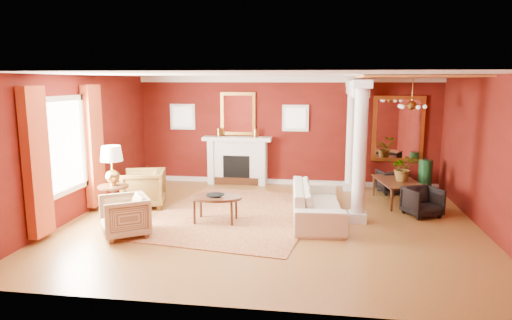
% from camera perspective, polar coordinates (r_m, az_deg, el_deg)
% --- Properties ---
extents(ground, '(8.00, 8.00, 0.00)m').
position_cam_1_polar(ground, '(9.16, 1.88, -7.81)').
color(ground, brown).
rests_on(ground, ground).
extents(room_shell, '(8.04, 7.04, 2.92)m').
position_cam_1_polar(room_shell, '(8.76, 1.95, 4.87)').
color(room_shell, '#5E110D').
rests_on(room_shell, ground).
extents(fireplace, '(1.85, 0.42, 1.29)m').
position_cam_1_polar(fireplace, '(12.39, -2.35, -0.05)').
color(fireplace, silver).
rests_on(fireplace, ground).
extents(overmantel_mirror, '(0.95, 0.07, 1.15)m').
position_cam_1_polar(overmantel_mirror, '(12.36, -2.27, 5.80)').
color(overmantel_mirror, gold).
rests_on(overmantel_mirror, fireplace).
extents(flank_window_left, '(0.70, 0.07, 0.70)m').
position_cam_1_polar(flank_window_left, '(12.76, -9.15, 5.36)').
color(flank_window_left, silver).
rests_on(flank_window_left, room_shell).
extents(flank_window_right, '(0.70, 0.07, 0.70)m').
position_cam_1_polar(flank_window_right, '(12.19, 4.95, 5.24)').
color(flank_window_right, silver).
rests_on(flank_window_right, room_shell).
extents(left_window, '(0.21, 2.55, 2.60)m').
position_cam_1_polar(left_window, '(9.52, -22.50, 0.92)').
color(left_window, white).
rests_on(left_window, room_shell).
extents(column_front, '(0.36, 0.36, 2.80)m').
position_cam_1_polar(column_front, '(9.10, 12.85, 1.07)').
color(column_front, silver).
rests_on(column_front, ground).
extents(column_back, '(0.36, 0.36, 2.80)m').
position_cam_1_polar(column_back, '(11.77, 11.86, 3.07)').
color(column_back, silver).
rests_on(column_back, ground).
extents(header_beam, '(0.30, 3.20, 0.32)m').
position_cam_1_polar(header_beam, '(10.59, 12.44, 8.78)').
color(header_beam, silver).
rests_on(header_beam, column_front).
extents(amber_ceiling, '(2.30, 3.40, 0.04)m').
position_cam_1_polar(amber_ceiling, '(10.59, 18.86, 9.84)').
color(amber_ceiling, '#E29042').
rests_on(amber_ceiling, room_shell).
extents(dining_mirror, '(1.30, 0.07, 1.70)m').
position_cam_1_polar(dining_mirror, '(12.34, 17.34, 3.71)').
color(dining_mirror, gold).
rests_on(dining_mirror, room_shell).
extents(chandelier, '(0.60, 0.62, 0.75)m').
position_cam_1_polar(chandelier, '(10.66, 18.89, 6.49)').
color(chandelier, '#A27A33').
rests_on(chandelier, room_shell).
extents(crown_trim, '(8.00, 0.08, 0.16)m').
position_cam_1_polar(crown_trim, '(12.17, 3.83, 10.05)').
color(crown_trim, silver).
rests_on(crown_trim, room_shell).
extents(base_trim, '(8.00, 0.08, 0.12)m').
position_cam_1_polar(base_trim, '(12.47, 3.68, -2.73)').
color(base_trim, silver).
rests_on(base_trim, ground).
extents(rug, '(3.72, 4.61, 0.02)m').
position_cam_1_polar(rug, '(9.67, -2.55, -6.79)').
color(rug, maroon).
rests_on(rug, ground).
extents(sofa, '(0.89, 2.49, 0.95)m').
position_cam_1_polar(sofa, '(9.30, 7.68, -4.57)').
color(sofa, '#F3E8CC').
rests_on(sofa, ground).
extents(armchair_leopard, '(1.03, 1.07, 0.91)m').
position_cam_1_polar(armchair_leopard, '(10.48, -13.89, -3.23)').
color(armchair_leopard, black).
rests_on(armchair_leopard, ground).
extents(armchair_stripe, '(1.06, 1.07, 0.82)m').
position_cam_1_polar(armchair_stripe, '(8.62, -16.12, -6.51)').
color(armchair_stripe, tan).
rests_on(armchair_stripe, ground).
extents(coffee_table, '(1.06, 1.06, 0.53)m').
position_cam_1_polar(coffee_table, '(9.09, -5.08, -4.79)').
color(coffee_table, '#32190D').
rests_on(coffee_table, ground).
extents(coffee_book, '(0.18, 0.06, 0.25)m').
position_cam_1_polar(coffee_book, '(9.02, -5.12, -3.79)').
color(coffee_book, '#32190D').
rests_on(coffee_book, coffee_table).
extents(side_table, '(0.60, 0.60, 1.51)m').
position_cam_1_polar(side_table, '(9.57, -17.52, -1.23)').
color(side_table, '#32190D').
rests_on(side_table, ground).
extents(dining_table, '(0.78, 1.57, 0.84)m').
position_cam_1_polar(dining_table, '(10.96, 17.42, -3.03)').
color(dining_table, '#32190D').
rests_on(dining_table, ground).
extents(dining_chair_near, '(0.84, 0.82, 0.67)m').
position_cam_1_polar(dining_chair_near, '(10.10, 20.09, -4.77)').
color(dining_chair_near, black).
rests_on(dining_chair_near, ground).
extents(dining_chair_far, '(0.76, 0.73, 0.65)m').
position_cam_1_polar(dining_chair_far, '(11.89, 16.62, -2.45)').
color(dining_chair_far, black).
rests_on(dining_chair_far, ground).
extents(green_urn, '(0.37, 0.37, 0.88)m').
position_cam_1_polar(green_urn, '(12.00, 20.34, -2.45)').
color(green_urn, '#14401C').
rests_on(green_urn, ground).
extents(potted_plant, '(0.68, 0.72, 0.47)m').
position_cam_1_polar(potted_plant, '(10.82, 17.98, 0.30)').
color(potted_plant, '#26591E').
rests_on(potted_plant, dining_table).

